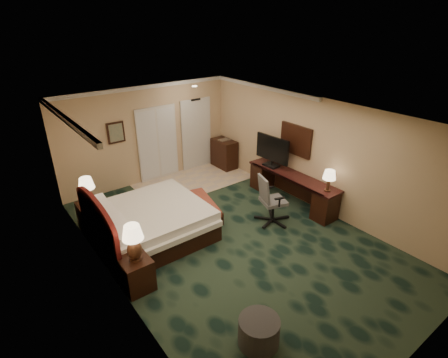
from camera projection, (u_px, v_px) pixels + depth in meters
floor at (232, 239)px, 7.49m from camera, size 5.00×7.50×0.00m
ceiling at (234, 115)px, 6.33m from camera, size 5.00×7.50×0.00m
wall_back at (148, 135)px, 9.60m from camera, size 5.00×0.00×2.70m
wall_front at (426, 290)px, 4.22m from camera, size 5.00×0.00×2.70m
wall_left at (110, 224)px, 5.54m from camera, size 0.00×7.50×2.70m
wall_right at (315, 154)px, 8.28m from camera, size 0.00×7.50×2.70m
crown_molding at (234, 118)px, 6.35m from camera, size 5.00×7.50×0.10m
tile_patch at (194, 181)px, 10.06m from camera, size 3.20×1.70×0.01m
headboard at (98, 229)px, 6.57m from camera, size 0.12×2.00×1.40m
entry_door at (196, 135)px, 10.56m from camera, size 1.02×0.06×2.18m
closet_doors at (158, 144)px, 9.84m from camera, size 1.20×0.06×2.10m
wall_art at (116, 133)px, 8.97m from camera, size 0.45×0.06×0.55m
wall_mirror at (296, 140)px, 8.60m from camera, size 0.05×0.95×0.75m
bed at (152, 223)px, 7.43m from camera, size 2.19×2.03×0.69m
nightstand_near at (136, 273)px, 6.05m from camera, size 0.49×0.56×0.61m
nightstand_far at (92, 216)px, 7.72m from camera, size 0.51×0.58×0.63m
lamp_near at (134, 243)px, 5.78m from camera, size 0.44×0.44×0.67m
lamp_far at (87, 191)px, 7.42m from camera, size 0.36×0.36×0.64m
bed_bench at (203, 209)px, 8.20m from camera, size 0.74×1.36×0.44m
ottoman at (259, 331)px, 5.05m from camera, size 0.71×0.71×0.43m
desk at (291, 189)px, 8.80m from camera, size 0.56×2.61×0.75m
tv at (272, 152)px, 8.97m from camera, size 0.15×1.05×0.81m
desk_lamp at (329, 181)px, 7.76m from camera, size 0.29×0.29×0.51m
desk_chair at (274, 199)px, 7.87m from camera, size 0.85×0.83×1.18m
minibar at (224, 154)px, 10.82m from camera, size 0.46×0.83×0.88m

